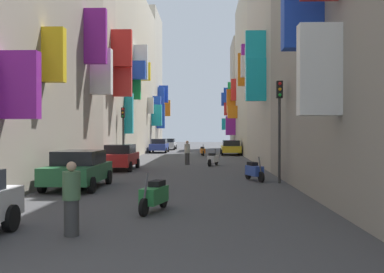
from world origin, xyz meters
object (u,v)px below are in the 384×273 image
Objects in this scene: parked_car_silver at (168,144)px; pedestrian_near_left at (72,199)px; scooter_orange at (203,151)px; parked_car_red at (120,157)px; parked_car_yellow at (231,147)px; scooter_green at (154,195)px; scooter_white at (213,159)px; parked_car_blue at (159,145)px; traffic_light_far_corner at (123,125)px; scooter_blue at (254,171)px; pedestrian_crossing at (187,153)px; parked_car_green at (78,169)px; traffic_light_near_corner at (279,114)px.

pedestrian_near_left is at bearing -87.52° from parked_car_silver.
scooter_orange is 1.24× the size of pedestrian_near_left.
parked_car_yellow is at bearing 66.27° from parked_car_red.
scooter_white is (1.94, 16.63, 0.00)m from scooter_green.
parked_car_blue is 7.98m from scooter_orange.
traffic_light_far_corner is (-4.58, 18.83, 2.31)m from scooter_green.
parked_car_yellow is 22.83m from scooter_blue.
parked_car_red is 2.13× the size of scooter_white.
pedestrian_near_left is (-1.60, -20.29, -0.04)m from pedestrian_crossing.
parked_car_green is 38.89m from parked_car_silver.
pedestrian_near_left is at bearing -86.54° from parked_car_blue.
parked_car_red is 0.89× the size of parked_car_silver.
parked_car_yellow is 0.96× the size of traffic_light_near_corner.
parked_car_yellow is at bearing 73.46° from parked_car_green.
parked_car_red is 16.23m from pedestrian_near_left.
parked_car_blue is (-0.09, 22.15, 0.01)m from parked_car_red.
pedestrian_near_left is 0.36× the size of traffic_light_near_corner.
traffic_light_far_corner reaches higher than scooter_blue.
traffic_light_near_corner is at bearing -88.30° from parked_car_yellow.
traffic_light_far_corner reaches higher than scooter_white.
parked_car_silver is at bearing 94.52° from scooter_green.
parked_car_yellow is at bearing 82.63° from scooter_green.
scooter_white is (5.60, 3.38, -0.33)m from parked_car_red.
scooter_green is at bearing -97.37° from parked_car_yellow.
scooter_orange is (4.82, 15.86, -0.33)m from parked_car_red.
parked_car_green is 14.05m from traffic_light_far_corner.
scooter_white is at bearing -78.78° from parked_car_silver.
scooter_green is 19.52m from traffic_light_far_corner.
parked_car_silver is (0.29, 8.45, -0.03)m from parked_car_blue.
parked_car_red is 5.69m from pedestrian_crossing.
scooter_white is 19.75m from pedestrian_near_left.
pedestrian_crossing is 20.35m from pedestrian_near_left.
traffic_light_far_corner is at bearing 163.85° from pedestrian_crossing.
parked_car_red is 0.98× the size of parked_car_green.
pedestrian_crossing reaches higher than parked_car_blue.
traffic_light_far_corner is (-3.14, 21.66, 1.98)m from pedestrian_near_left.
parked_car_blue is 2.33× the size of scooter_white.
parked_car_yellow is 14.12m from scooter_white.
scooter_orange is 0.44× the size of traffic_light_near_corner.
traffic_light_near_corner reaches higher than parked_car_yellow.
pedestrian_near_left is (-5.40, -33.43, 0.02)m from parked_car_yellow.
scooter_blue is at bearing -90.69° from parked_car_yellow.
parked_car_green is 2.46× the size of pedestrian_crossing.
scooter_orange is 32.04m from pedestrian_near_left.
parked_car_green is (-7.62, -25.64, 0.01)m from parked_car_yellow.
parked_car_blue is 29.90m from traffic_light_near_corner.
scooter_green and scooter_blue have the same top height.
pedestrian_near_left is at bearing -74.12° from parked_car_green.
traffic_light_near_corner is at bearing -73.60° from parked_car_blue.
pedestrian_crossing is at bearing 89.47° from scooter_green.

